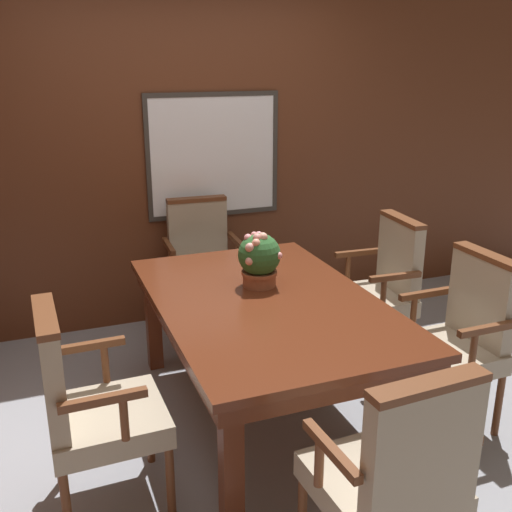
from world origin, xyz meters
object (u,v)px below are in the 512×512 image
chair_head_near (395,474)px  chair_right_near (458,334)px  chair_head_far (202,261)px  potted_plant (259,259)px  dining_table (266,314)px  chair_right_far (380,284)px  chair_left_near (88,403)px

chair_head_near → chair_right_near: (0.98, 0.87, 0.00)m
chair_head_far → potted_plant: 1.15m
dining_table → chair_right_far: bearing=21.6°
chair_right_far → chair_right_near: same height
chair_right_near → chair_head_far: (-0.97, 1.71, 0.00)m
potted_plant → chair_right_near: bearing=-33.6°
chair_left_near → potted_plant: bearing=-61.2°
chair_head_far → potted_plant: size_ratio=3.06×
chair_right_far → dining_table: bearing=-65.0°
chair_head_far → potted_plant: bearing=-85.3°
chair_right_near → dining_table: bearing=-113.6°
chair_left_near → chair_head_near: bearing=-132.8°
chair_head_near → potted_plant: bearing=-94.5°
chair_head_near → potted_plant: size_ratio=3.06×
potted_plant → chair_left_near: bearing=-150.0°
chair_head_near → potted_plant: 1.53m
potted_plant → chair_head_far: bearing=91.9°
chair_right_near → chair_head_far: same height
chair_head_near → potted_plant: potted_plant is taller
chair_right_far → potted_plant: 1.02m
chair_right_near → chair_head_far: bearing=-150.9°
chair_right_far → chair_head_near: 1.94m
potted_plant → chair_right_far: bearing=11.2°
dining_table → chair_head_far: size_ratio=1.82×
dining_table → potted_plant: 0.33m
dining_table → chair_right_near: bearing=-23.1°
chair_left_near → chair_head_far: (1.01, 1.69, 0.00)m
chair_left_near → chair_head_far: 1.97m
dining_table → chair_right_near: (0.97, -0.42, -0.10)m
chair_head_far → potted_plant: potted_plant is taller
dining_table → chair_head_far: 1.30m
chair_head_far → chair_right_near: bearing=-57.7°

